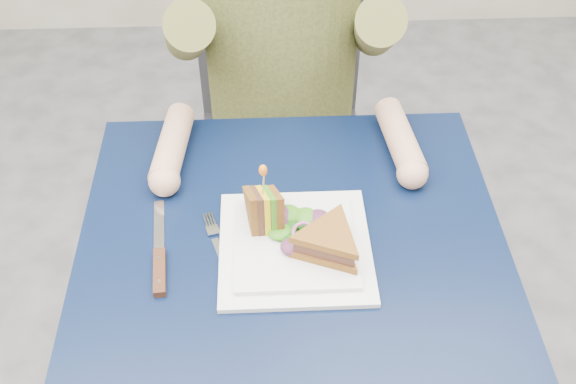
{
  "coord_description": "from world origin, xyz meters",
  "views": [
    {
      "loc": [
        -0.04,
        -0.75,
        1.62
      ],
      "look_at": [
        -0.01,
        0.06,
        0.82
      ],
      "focal_mm": 42.0,
      "sensor_mm": 36.0,
      "label": 1
    }
  ],
  "objects_px": {
    "table": "(293,281)",
    "diner": "(281,0)",
    "plate": "(295,246)",
    "chair": "(281,110)",
    "sandwich_flat": "(329,242)",
    "knife": "(159,263)",
    "sandwich_upright": "(264,210)",
    "fork": "(220,251)"
  },
  "relations": [
    {
      "from": "diner",
      "to": "plate",
      "type": "height_order",
      "value": "diner"
    },
    {
      "from": "diner",
      "to": "plate",
      "type": "distance_m",
      "value": 0.56
    },
    {
      "from": "plate",
      "to": "sandwich_upright",
      "type": "height_order",
      "value": "sandwich_upright"
    },
    {
      "from": "diner",
      "to": "sandwich_upright",
      "type": "bearing_deg",
      "value": -95.59
    },
    {
      "from": "fork",
      "to": "sandwich_upright",
      "type": "bearing_deg",
      "value": 30.36
    },
    {
      "from": "sandwich_flat",
      "to": "fork",
      "type": "height_order",
      "value": "sandwich_flat"
    },
    {
      "from": "table",
      "to": "sandwich_flat",
      "type": "distance_m",
      "value": 0.14
    },
    {
      "from": "plate",
      "to": "diner",
      "type": "bearing_deg",
      "value": 90.38
    },
    {
      "from": "plate",
      "to": "sandwich_upright",
      "type": "xyz_separation_m",
      "value": [
        -0.05,
        0.04,
        0.05
      ]
    },
    {
      "from": "diner",
      "to": "fork",
      "type": "height_order",
      "value": "diner"
    },
    {
      "from": "table",
      "to": "chair",
      "type": "xyz_separation_m",
      "value": [
        0.0,
        0.65,
        -0.11
      ]
    },
    {
      "from": "chair",
      "to": "sandwich_flat",
      "type": "xyz_separation_m",
      "value": [
        0.06,
        -0.67,
        0.23
      ]
    },
    {
      "from": "sandwich_upright",
      "to": "fork",
      "type": "distance_m",
      "value": 0.1
    },
    {
      "from": "diner",
      "to": "sandwich_flat",
      "type": "distance_m",
      "value": 0.57
    },
    {
      "from": "diner",
      "to": "plate",
      "type": "relative_size",
      "value": 2.87
    },
    {
      "from": "chair",
      "to": "diner",
      "type": "xyz_separation_m",
      "value": [
        -0.0,
        -0.11,
        0.37
      ]
    },
    {
      "from": "sandwich_flat",
      "to": "knife",
      "type": "xyz_separation_m",
      "value": [
        -0.29,
        -0.0,
        -0.04
      ]
    },
    {
      "from": "table",
      "to": "fork",
      "type": "relative_size",
      "value": 4.27
    },
    {
      "from": "plate",
      "to": "sandwich_flat",
      "type": "height_order",
      "value": "sandwich_flat"
    },
    {
      "from": "diner",
      "to": "fork",
      "type": "relative_size",
      "value": 4.24
    },
    {
      "from": "diner",
      "to": "knife",
      "type": "distance_m",
      "value": 0.63
    },
    {
      "from": "diner",
      "to": "sandwich_upright",
      "type": "height_order",
      "value": "diner"
    },
    {
      "from": "chair",
      "to": "plate",
      "type": "distance_m",
      "value": 0.67
    },
    {
      "from": "diner",
      "to": "sandwich_flat",
      "type": "xyz_separation_m",
      "value": [
        0.06,
        -0.55,
        -0.14
      ]
    },
    {
      "from": "plate",
      "to": "sandwich_flat",
      "type": "distance_m",
      "value": 0.07
    },
    {
      "from": "diner",
      "to": "plate",
      "type": "xyz_separation_m",
      "value": [
        0.0,
        -0.53,
        -0.18
      ]
    },
    {
      "from": "knife",
      "to": "sandwich_upright",
      "type": "bearing_deg",
      "value": 21.72
    },
    {
      "from": "plate",
      "to": "sandwich_flat",
      "type": "xyz_separation_m",
      "value": [
        0.06,
        -0.03,
        0.04
      ]
    },
    {
      "from": "chair",
      "to": "diner",
      "type": "distance_m",
      "value": 0.39
    },
    {
      "from": "diner",
      "to": "plate",
      "type": "bearing_deg",
      "value": -89.62
    },
    {
      "from": "fork",
      "to": "knife",
      "type": "xyz_separation_m",
      "value": [
        -0.1,
        -0.03,
        0.0
      ]
    },
    {
      "from": "knife",
      "to": "diner",
      "type": "bearing_deg",
      "value": 67.78
    },
    {
      "from": "sandwich_upright",
      "to": "knife",
      "type": "bearing_deg",
      "value": -158.28
    },
    {
      "from": "sandwich_flat",
      "to": "fork",
      "type": "bearing_deg",
      "value": 172.61
    },
    {
      "from": "plate",
      "to": "chair",
      "type": "bearing_deg",
      "value": 90.31
    },
    {
      "from": "sandwich_upright",
      "to": "sandwich_flat",
      "type": "bearing_deg",
      "value": -33.47
    },
    {
      "from": "table",
      "to": "diner",
      "type": "height_order",
      "value": "diner"
    },
    {
      "from": "table",
      "to": "sandwich_flat",
      "type": "bearing_deg",
      "value": -17.24
    },
    {
      "from": "chair",
      "to": "sandwich_flat",
      "type": "height_order",
      "value": "chair"
    },
    {
      "from": "sandwich_flat",
      "to": "knife",
      "type": "bearing_deg",
      "value": -179.69
    },
    {
      "from": "chair",
      "to": "table",
      "type": "bearing_deg",
      "value": -90.0
    },
    {
      "from": "chair",
      "to": "knife",
      "type": "height_order",
      "value": "chair"
    }
  ]
}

